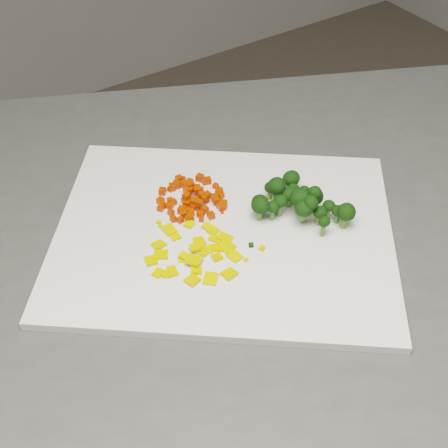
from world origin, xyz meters
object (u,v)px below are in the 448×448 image
counter_block (228,423)px  pepper_pile (194,251)px  broccoli_pile (304,201)px  carrot_pile (191,194)px  cutting_board (224,233)px

counter_block → pepper_pile: size_ratio=9.76×
broccoli_pile → pepper_pile: bearing=173.9°
broccoli_pile → counter_block: bearing=161.1°
counter_block → carrot_pile: bearing=100.6°
counter_block → pepper_pile: (-0.06, -0.01, 0.47)m
cutting_board → carrot_pile: carrot_pile is taller
broccoli_pile → carrot_pile: bearing=135.3°
counter_block → broccoli_pile: size_ratio=9.43×
cutting_board → carrot_pile: (-0.01, 0.07, 0.02)m
carrot_pile → pepper_pile: carrot_pile is taller
counter_block → carrot_pile: size_ratio=11.32×
carrot_pile → broccoli_pile: (0.10, -0.10, 0.01)m
cutting_board → pepper_pile: size_ratio=3.88×
cutting_board → counter_block: bearing=-19.1°
cutting_board → carrot_pile: bearing=94.9°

